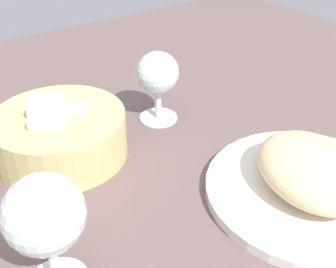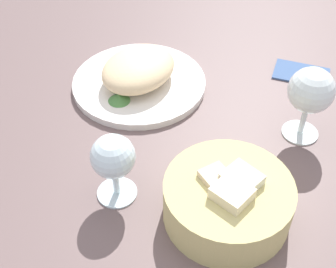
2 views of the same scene
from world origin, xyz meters
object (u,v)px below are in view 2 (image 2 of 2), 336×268
Objects in this scene: folded_napkin at (301,73)px; wine_glass_far at (311,93)px; plate at (139,83)px; wine_glass_near at (113,160)px; bread_basket at (228,200)px.

wine_glass_far is at bearing -83.30° from folded_napkin.
wine_glass_far is at bearing 80.68° from plate.
wine_glass_near is 0.86× the size of wine_glass_far.
wine_glass_near reaches higher than bread_basket.
plate is 1.93× the size of wine_glass_far.
wine_glass_far reaches higher than plate.
folded_napkin is (-17.94, -0.98, -8.77)cm from wine_glass_far.
bread_basket is 1.39× the size of wine_glass_far.
bread_basket is 17.64cm from wine_glass_near.
plate is 28.30cm from wine_glass_near.
plate is 33.36cm from folded_napkin.
plate is 2.25× the size of wine_glass_near.
wine_glass_near is at bearing -119.25° from folded_napkin.
folded_napkin is (-39.62, 25.55, -7.30)cm from wine_glass_near.
bread_basket reaches higher than folded_napkin.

